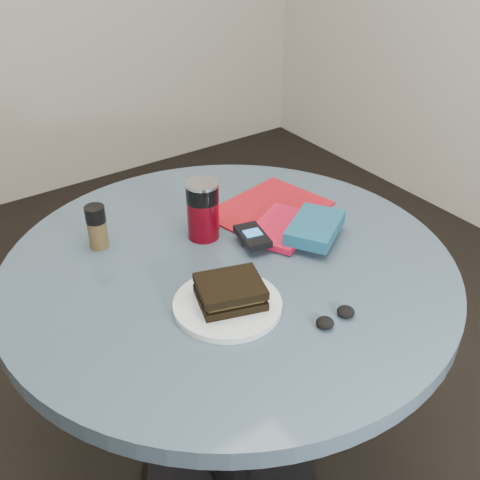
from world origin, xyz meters
TOP-DOWN VIEW (x-y plane):
  - ground at (0.00, 0.00)m, footprint 4.00×4.00m
  - table at (0.00, 0.00)m, footprint 1.00×1.00m
  - plate at (-0.09, -0.13)m, footprint 0.27×0.27m
  - sandwich at (-0.08, -0.13)m, footprint 0.15×0.14m
  - soda_can at (0.01, 0.13)m, footprint 0.10×0.10m
  - pepper_grinder at (-0.21, 0.23)m, footprint 0.06×0.06m
  - magazine at (0.21, 0.14)m, footprint 0.32×0.27m
  - red_book at (0.18, 0.03)m, footprint 0.22×0.19m
  - novel at (0.21, -0.04)m, footprint 0.19×0.17m
  - mp3_player at (0.08, 0.03)m, footprint 0.08×0.11m
  - headphones at (0.06, -0.28)m, footprint 0.09×0.04m

SIDE VIEW (x-z plane):
  - ground at x=0.00m, z-range 0.00..0.00m
  - table at x=0.00m, z-range 0.21..0.96m
  - magazine at x=0.21m, z-range 0.75..0.76m
  - plate at x=-0.09m, z-range 0.75..0.76m
  - headphones at x=0.06m, z-range 0.75..0.77m
  - red_book at x=0.18m, z-range 0.76..0.77m
  - mp3_player at x=0.08m, z-range 0.77..0.79m
  - novel at x=0.21m, z-range 0.77..0.80m
  - sandwich at x=-0.08m, z-range 0.76..0.81m
  - pepper_grinder at x=-0.21m, z-range 0.75..0.86m
  - soda_can at x=0.01m, z-range 0.75..0.89m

